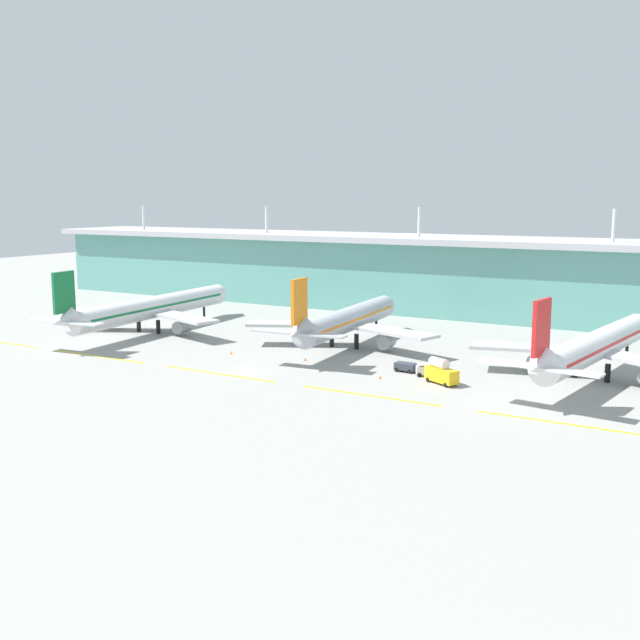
# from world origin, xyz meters

# --- Properties ---
(ground_plane) EXTENTS (600.00, 600.00, 0.00)m
(ground_plane) POSITION_xyz_m (0.00, 0.00, 0.00)
(ground_plane) COLOR gray
(terminal_building) EXTENTS (288.00, 34.00, 32.51)m
(terminal_building) POSITION_xyz_m (-0.00, 96.71, 11.96)
(terminal_building) COLOR #5B9E93
(terminal_building) RESTS_ON ground
(airliner_near) EXTENTS (48.65, 71.93, 18.90)m
(airliner_near) POSITION_xyz_m (-48.57, 25.05, 6.46)
(airliner_near) COLOR silver
(airliner_near) RESTS_ON ground
(airliner_middle) EXTENTS (48.61, 59.91, 18.90)m
(airliner_middle) POSITION_xyz_m (6.06, 32.85, 6.44)
(airliner_middle) COLOR #ADB2BC
(airliner_middle) RESTS_ON ground
(airliner_far) EXTENTS (48.36, 66.32, 18.90)m
(airliner_far) POSITION_xyz_m (63.51, 28.94, 6.45)
(airliner_far) COLOR white
(airliner_far) RESTS_ON ground
(taxiway_stripe_west) EXTENTS (28.00, 0.70, 0.04)m
(taxiway_stripe_west) POSITION_xyz_m (-71.00, -5.08, 0.02)
(taxiway_stripe_west) COLOR yellow
(taxiway_stripe_west) RESTS_ON ground
(taxiway_stripe_mid_west) EXTENTS (28.00, 0.70, 0.04)m
(taxiway_stripe_mid_west) POSITION_xyz_m (-37.00, -5.08, 0.02)
(taxiway_stripe_mid_west) COLOR yellow
(taxiway_stripe_mid_west) RESTS_ON ground
(taxiway_stripe_centre) EXTENTS (28.00, 0.70, 0.04)m
(taxiway_stripe_centre) POSITION_xyz_m (-3.00, -5.08, 0.02)
(taxiway_stripe_centre) COLOR yellow
(taxiway_stripe_centre) RESTS_ON ground
(taxiway_stripe_mid_east) EXTENTS (28.00, 0.70, 0.04)m
(taxiway_stripe_mid_east) POSITION_xyz_m (31.00, -5.08, 0.02)
(taxiway_stripe_mid_east) COLOR yellow
(taxiway_stripe_mid_east) RESTS_ON ground
(taxiway_stripe_east) EXTENTS (28.00, 0.70, 0.04)m
(taxiway_stripe_east) POSITION_xyz_m (65.00, -5.08, 0.02)
(taxiway_stripe_east) COLOR yellow
(taxiway_stripe_east) RESTS_ON ground
(pushback_tug) EXTENTS (4.55, 2.77, 1.85)m
(pushback_tug) POSITION_xyz_m (29.00, 15.74, 1.10)
(pushback_tug) COLOR #333842
(pushback_tug) RESTS_ON ground
(baggage_cart) EXTENTS (4.02, 3.41, 2.48)m
(baggage_cart) POSITION_xyz_m (33.98, 14.02, 1.26)
(baggage_cart) COLOR silver
(baggage_cart) RESTS_ON ground
(fuel_truck) EXTENTS (7.59, 5.61, 4.95)m
(fuel_truck) POSITION_xyz_m (38.87, 9.86, 2.26)
(fuel_truck) COLOR gold
(fuel_truck) RESTS_ON ground
(safety_cone_left_wingtip) EXTENTS (0.56, 0.56, 0.70)m
(safety_cone_left_wingtip) POSITION_xyz_m (27.05, 7.61, 0.35)
(safety_cone_left_wingtip) COLOR orange
(safety_cone_left_wingtip) RESTS_ON ground
(safety_cone_nose_front) EXTENTS (0.56, 0.56, 0.70)m
(safety_cone_nose_front) POSITION_xyz_m (5.51, 14.60, 0.35)
(safety_cone_nose_front) COLOR orange
(safety_cone_nose_front) RESTS_ON ground
(safety_cone_right_wingtip) EXTENTS (0.56, 0.56, 0.70)m
(safety_cone_right_wingtip) POSITION_xyz_m (-12.65, 11.96, 0.35)
(safety_cone_right_wingtip) COLOR orange
(safety_cone_right_wingtip) RESTS_ON ground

